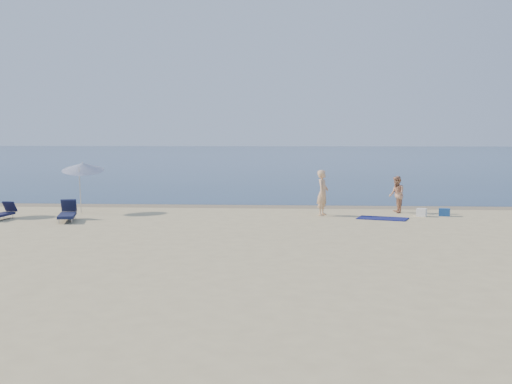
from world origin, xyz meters
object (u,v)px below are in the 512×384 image
at_px(umbrella_near, 83,167).
at_px(blue_cooler, 444,212).
at_px(person_right, 397,194).
at_px(person_left, 323,193).

bearing_deg(umbrella_near, blue_cooler, -13.68).
distance_m(blue_cooler, umbrella_near, 15.75).
relative_size(person_right, blue_cooler, 3.53).
bearing_deg(person_left, person_right, -53.77).
height_order(person_right, blue_cooler, person_right).
height_order(person_left, umbrella_near, umbrella_near).
bearing_deg(person_right, umbrella_near, -90.95).
xyz_separation_m(person_left, blue_cooler, (5.13, 0.14, -0.80)).
bearing_deg(person_left, blue_cooler, -71.52).
relative_size(person_right, umbrella_near, 0.68).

